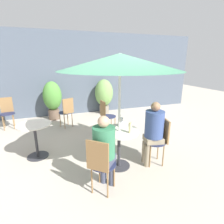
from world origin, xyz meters
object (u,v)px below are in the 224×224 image
Objects in this scene: cafe_table_near at (119,140)px; bistro_chair_2 at (7,110)px; seated_person_0 at (104,147)px; potted_plant_1 at (104,94)px; umbrella at (120,62)px; beer_glass_3 at (130,128)px; beer_glass_1 at (108,126)px; cafe_table_far at (35,134)px; bistro_chair_3 at (106,114)px; beer_glass_2 at (112,130)px; potted_plant_0 at (52,98)px; bistro_chair_0 at (100,162)px; bistro_chair_1 at (160,137)px; seated_person_1 at (153,128)px; bistro_chair_4 at (67,110)px; beer_glass_0 at (121,122)px.

cafe_table_near is 0.81× the size of bistro_chair_2.
seated_person_0 is at bearing -131.32° from cafe_table_near.
potted_plant_1 is 0.62× the size of umbrella.
seated_person_0 is at bearing -149.83° from beer_glass_3.
beer_glass_3 reaches higher than beer_glass_1.
beer_glass_3 reaches higher than cafe_table_far.
bistro_chair_3 is 1.89m from beer_glass_2.
potted_plant_0 is 1.89m from potted_plant_1.
bistro_chair_0 is 0.75× the size of seated_person_0.
beer_glass_2 is at bearing -80.81° from bistro_chair_1.
seated_person_1 is at bearing -173.04° from bistro_chair_3.
bistro_chair_1 and bistro_chair_2 have the same top height.
cafe_table_near is 0.56× the size of potted_plant_0.
cafe_table_far is 2.58m from potted_plant_0.
seated_person_1 is at bearing 2.79° from beer_glass_3.
bistro_chair_4 reaches higher than cafe_table_near.
potted_plant_0 is at bearing 9.56° from bistro_chair_2.
cafe_table_far is 0.80× the size of bistro_chair_3.
cafe_table_far is at bearing -15.58° from bistro_chair_0.
beer_glass_1 is at bearing -74.62° from bistro_chair_0.
umbrella reaches higher than cafe_table_far.
seated_person_0 is (0.10, 0.11, 0.18)m from bistro_chair_0.
potted_plant_1 is (0.96, 3.43, -0.06)m from beer_glass_1.
seated_person_0 is 3.99m from potted_plant_0.
potted_plant_0 is at bearing -176.50° from potted_plant_1.
cafe_table_far is at bearing 37.43° from bistro_chair_4.
beer_glass_2 is 0.33m from beer_glass_3.
seated_person_0 is 0.97× the size of seated_person_1.
beer_glass_3 is at bearing 83.79° from bistro_chair_4.
beer_glass_1 reaches higher than cafe_table_far.
beer_glass_0 is at bearing 57.55° from umbrella.
beer_glass_1 is (-0.83, 0.25, 0.07)m from seated_person_1.
potted_plant_1 reaches higher than seated_person_0.
potted_plant_0 reaches higher than beer_glass_1.
bistro_chair_0 is 3.04m from bistro_chair_4.
bistro_chair_3 is (-0.53, 1.85, 0.00)m from bistro_chair_1.
potted_plant_1 reaches higher than beer_glass_2.
beer_glass_0 is 1.15m from umbrella.
cafe_table_near is 0.81× the size of bistro_chair_0.
beer_glass_1 is at bearing 159.22° from bistro_chair_3.
umbrella is (0.54, 0.61, 1.41)m from bistro_chair_0.
beer_glass_0 reaches higher than beer_glass_1.
seated_person_0 reaches higher than beer_glass_3.
cafe_table_far is at bearing -103.29° from bistro_chair_1.
potted_plant_0 is at bearing -40.67° from bistro_chair_0.
bistro_chair_3 is 0.73× the size of seated_person_1.
bistro_chair_2 is at bearing 58.70° from bistro_chair_3.
potted_plant_0 is at bearing -39.03° from seated_person_0.
beer_glass_2 is (0.36, 0.49, 0.27)m from bistro_chair_0.
bistro_chair_4 is at bearing -140.32° from seated_person_1.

